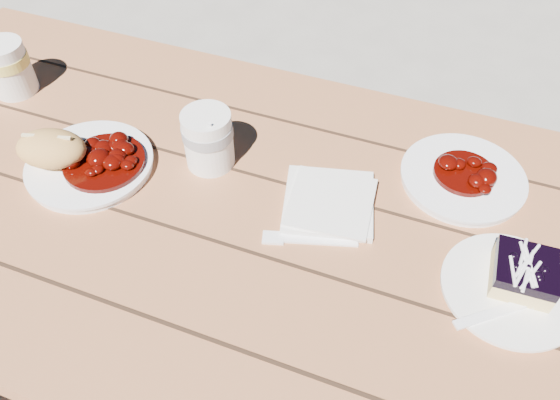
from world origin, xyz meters
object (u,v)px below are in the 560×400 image
(main_plate, at_px, (90,165))
(blueberry_cake, at_px, (524,273))
(second_plate, at_px, (462,178))
(dessert_plate, at_px, (509,290))
(picnic_table, at_px, (330,290))
(bread_roll, at_px, (51,149))
(coffee_cup, at_px, (208,139))
(second_cup, at_px, (9,68))

(main_plate, height_order, blueberry_cake, blueberry_cake)
(main_plate, distance_m, second_plate, 0.67)
(main_plate, height_order, dessert_plate, main_plate)
(picnic_table, distance_m, second_plate, 0.31)
(bread_roll, relative_size, dessert_plate, 0.62)
(picnic_table, relative_size, second_plate, 9.38)
(main_plate, relative_size, bread_roll, 1.79)
(coffee_cup, bearing_deg, blueberry_cake, -8.12)
(main_plate, distance_m, bread_roll, 0.07)
(dessert_plate, distance_m, second_plate, 0.23)
(main_plate, distance_m, second_cup, 0.32)
(picnic_table, xyz_separation_m, bread_roll, (-0.52, -0.03, 0.21))
(main_plate, distance_m, blueberry_cake, 0.75)
(picnic_table, relative_size, blueberry_cake, 22.18)
(main_plate, relative_size, coffee_cup, 2.02)
(picnic_table, height_order, second_plate, second_plate)
(main_plate, bearing_deg, dessert_plate, 0.02)
(dessert_plate, xyz_separation_m, second_cup, (-1.01, 0.14, 0.05))
(blueberry_cake, bearing_deg, second_cup, 170.53)
(dessert_plate, height_order, second_cup, second_cup)
(dessert_plate, relative_size, second_plate, 0.93)
(bread_roll, height_order, dessert_plate, bread_roll)
(blueberry_cake, xyz_separation_m, second_plate, (-0.11, 0.19, -0.03))
(blueberry_cake, bearing_deg, picnic_table, 178.99)
(bread_roll, bearing_deg, coffee_cup, 24.30)
(bread_roll, bearing_deg, blueberry_cake, 2.52)
(blueberry_cake, relative_size, coffee_cup, 0.82)
(picnic_table, bearing_deg, second_cup, 169.67)
(picnic_table, xyz_separation_m, coffee_cup, (-0.27, 0.08, 0.22))
(coffee_cup, relative_size, second_cup, 1.00)
(main_plate, xyz_separation_m, dessert_plate, (0.74, 0.00, -0.00))
(blueberry_cake, bearing_deg, second_plate, 117.67)
(main_plate, bearing_deg, blueberry_cake, 1.17)
(blueberry_cake, relative_size, second_plate, 0.42)
(picnic_table, height_order, second_cup, second_cup)
(blueberry_cake, bearing_deg, coffee_cup, 169.58)
(second_cup, bearing_deg, second_plate, 3.90)
(dessert_plate, bearing_deg, bread_roll, -178.53)
(blueberry_cake, distance_m, second_plate, 0.22)
(second_plate, bearing_deg, picnic_table, -131.02)
(picnic_table, height_order, main_plate, main_plate)
(dessert_plate, bearing_deg, coffee_cup, 170.18)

